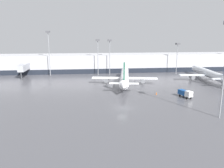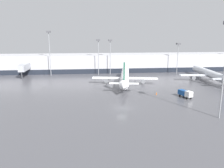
{
  "view_description": "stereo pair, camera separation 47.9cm",
  "coord_description": "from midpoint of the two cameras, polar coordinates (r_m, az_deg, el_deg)",
  "views": [
    {
      "loc": [
        -8.88,
        -53.85,
        18.7
      ],
      "look_at": [
        -1.0,
        16.07,
        3.0
      ],
      "focal_mm": 35.0,
      "sensor_mm": 36.0,
      "label": 1
    },
    {
      "loc": [
        -8.4,
        -53.9,
        18.7
      ],
      "look_at": [
        -1.0,
        16.07,
        3.0
      ],
      "focal_mm": 35.0,
      "sensor_mm": 36.0,
      "label": 2
    }
  ],
  "objects": [
    {
      "name": "service_truck_2",
      "position": [
        70.48,
        18.43,
        -2.27
      ],
      "size": [
        3.05,
        5.18,
        2.37
      ],
      "rotation": [
        0.0,
        0.0,
        5.02
      ],
      "color": "#19478C",
      "rests_on": "ground_plane"
    },
    {
      "name": "apron_light_mast_5",
      "position": [
        106.15,
        -0.75,
        9.71
      ],
      "size": [
        1.8,
        1.8,
        16.79
      ],
      "color": "gray",
      "rests_on": "ground_plane"
    },
    {
      "name": "apron_light_mast_0",
      "position": [
        106.7,
        -16.41,
        10.68
      ],
      "size": [
        1.8,
        1.8,
        20.74
      ],
      "color": "gray",
      "rests_on": "ground_plane"
    },
    {
      "name": "parked_jet_2",
      "position": [
        85.45,
        3.13,
        1.95
      ],
      "size": [
        25.48,
        39.99,
        10.18
      ],
      "rotation": [
        0.0,
        0.0,
        1.39
      ],
      "color": "white",
      "rests_on": "ground_plane"
    },
    {
      "name": "parked_jet_0",
      "position": [
        100.97,
        23.87,
        2.49
      ],
      "size": [
        25.08,
        37.89,
        10.28
      ],
      "rotation": [
        0.0,
        0.0,
        1.46
      ],
      "color": "silver",
      "rests_on": "ground_plane"
    },
    {
      "name": "ground_plane",
      "position": [
        57.68,
        2.55,
        -6.35
      ],
      "size": [
        320.0,
        320.0,
        0.0
      ],
      "primitive_type": "plane",
      "color": "#4C4C51"
    },
    {
      "name": "terminal_building",
      "position": [
        116.99,
        -2.23,
        5.6
      ],
      "size": [
        160.0,
        27.65,
        9.0
      ],
      "color": "#B2B2B7",
      "rests_on": "ground_plane"
    },
    {
      "name": "apron_light_mast_4",
      "position": [
        111.46,
        16.62,
        8.73
      ],
      "size": [
        1.8,
        1.8,
        15.13
      ],
      "color": "gray",
      "rests_on": "ground_plane"
    },
    {
      "name": "traffic_cone_1",
      "position": [
        72.22,
        11.34,
        -2.38
      ],
      "size": [
        0.4,
        0.4,
        0.74
      ],
      "color": "orange",
      "rests_on": "ground_plane"
    },
    {
      "name": "apron_light_mast_3",
      "position": [
        104.92,
        -3.88,
        9.73
      ],
      "size": [
        1.8,
        1.8,
        16.99
      ],
      "color": "gray",
      "rests_on": "ground_plane"
    }
  ]
}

